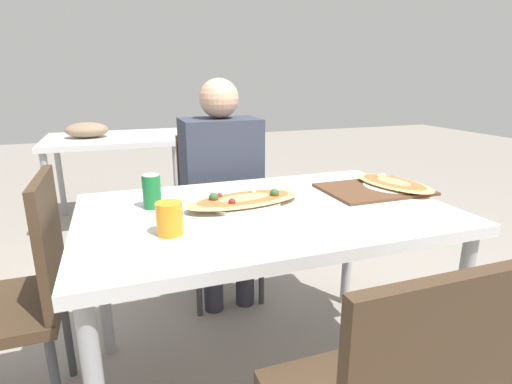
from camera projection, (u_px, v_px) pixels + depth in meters
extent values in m
plane|color=gray|center=(264.00, 373.00, 1.67)|extent=(14.00, 14.00, 0.00)
cube|color=silver|center=(266.00, 213.00, 1.47)|extent=(1.32, 0.84, 0.04)
cylinder|color=#99999E|center=(458.00, 321.00, 1.44)|extent=(0.05, 0.05, 0.69)
cylinder|color=#99999E|center=(102.00, 283.00, 1.71)|extent=(0.05, 0.05, 0.69)
cylinder|color=#99999E|center=(348.00, 244.00, 2.10)|extent=(0.05, 0.05, 0.69)
cube|color=#3F2D1E|center=(221.00, 221.00, 2.16)|extent=(0.40, 0.40, 0.04)
cube|color=#3F2D1E|center=(212.00, 172.00, 2.26)|extent=(0.38, 0.03, 0.43)
cylinder|color=#38383D|center=(261.00, 268.00, 2.13)|extent=(0.03, 0.03, 0.42)
cylinder|color=#38383D|center=(199.00, 279.00, 2.02)|extent=(0.03, 0.03, 0.42)
cylinder|color=#38383D|center=(242.00, 244.00, 2.44)|extent=(0.03, 0.03, 0.42)
cylinder|color=#38383D|center=(187.00, 252.00, 2.33)|extent=(0.03, 0.03, 0.42)
cube|color=#3F2D1E|center=(49.00, 239.00, 1.33)|extent=(0.03, 0.38, 0.43)
cylinder|color=#38383D|center=(67.00, 331.00, 1.60)|extent=(0.03, 0.03, 0.42)
cylinder|color=#2D2D38|center=(245.00, 265.00, 2.12)|extent=(0.10, 0.10, 0.46)
cylinder|color=#2D2D38|center=(213.00, 270.00, 2.07)|extent=(0.10, 0.10, 0.46)
cube|color=#333847|center=(222.00, 171.00, 2.06)|extent=(0.39, 0.27, 0.53)
sphere|color=tan|center=(220.00, 98.00, 1.95)|extent=(0.19, 0.19, 0.19)
cylinder|color=white|center=(245.00, 204.00, 1.49)|extent=(0.27, 0.27, 0.01)
ellipsoid|color=#E0AD66|center=(245.00, 199.00, 1.48)|extent=(0.48, 0.25, 0.02)
ellipsoid|color=#D16033|center=(245.00, 198.00, 1.48)|extent=(0.39, 0.21, 0.01)
sphere|color=#335928|center=(214.00, 197.00, 1.45)|extent=(0.04, 0.04, 0.04)
sphere|color=maroon|center=(232.00, 202.00, 1.41)|extent=(0.03, 0.03, 0.03)
sphere|color=#335928|center=(275.00, 193.00, 1.51)|extent=(0.04, 0.04, 0.04)
sphere|color=beige|center=(253.00, 191.00, 1.54)|extent=(0.02, 0.02, 0.02)
sphere|color=maroon|center=(220.00, 195.00, 1.49)|extent=(0.02, 0.02, 0.02)
cylinder|color=#197233|center=(152.00, 192.00, 1.45)|extent=(0.07, 0.07, 0.12)
cylinder|color=silver|center=(151.00, 175.00, 1.43)|extent=(0.06, 0.06, 0.00)
cylinder|color=orange|center=(170.00, 219.00, 1.21)|extent=(0.08, 0.08, 0.10)
cube|color=brown|center=(374.00, 189.00, 1.69)|extent=(0.42, 0.31, 0.01)
cylinder|color=white|center=(393.00, 187.00, 1.72)|extent=(0.26, 0.26, 0.01)
ellipsoid|color=#E0AD66|center=(394.00, 183.00, 1.71)|extent=(0.26, 0.41, 0.02)
ellipsoid|color=#D16033|center=(394.00, 182.00, 1.71)|extent=(0.22, 0.34, 0.01)
sphere|color=beige|center=(379.00, 176.00, 1.77)|extent=(0.02, 0.02, 0.02)
sphere|color=beige|center=(383.00, 176.00, 1.78)|extent=(0.03, 0.03, 0.03)
cube|color=silver|center=(117.00, 139.00, 3.22)|extent=(1.10, 0.80, 0.04)
ellipsoid|color=#8C7259|center=(87.00, 130.00, 3.13)|extent=(0.32, 0.24, 0.12)
cylinder|color=#99999E|center=(50.00, 200.00, 2.84)|extent=(0.05, 0.05, 0.69)
cylinder|color=#99999E|center=(189.00, 188.00, 3.16)|extent=(0.05, 0.05, 0.69)
cylinder|color=#99999E|center=(60.00, 178.00, 3.48)|extent=(0.05, 0.05, 0.69)
cylinder|color=#99999E|center=(176.00, 169.00, 3.80)|extent=(0.05, 0.05, 0.69)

